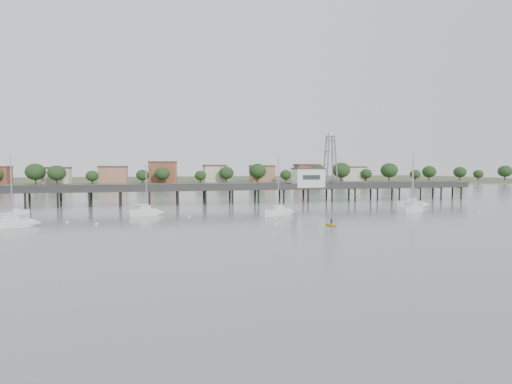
% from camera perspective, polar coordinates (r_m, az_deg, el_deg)
% --- Properties ---
extents(ground_plane, '(500.00, 500.00, 0.00)m').
position_cam_1_polar(ground_plane, '(54.02, 5.22, -6.89)').
color(ground_plane, slate).
rests_on(ground_plane, ground).
extents(pier, '(150.00, 5.00, 5.50)m').
position_cam_1_polar(pier, '(111.68, -5.09, 0.38)').
color(pier, '#2D2823').
rests_on(pier, ground).
extents(pier_building, '(8.40, 5.40, 5.30)m').
position_cam_1_polar(pier_building, '(118.15, 6.96, 1.93)').
color(pier_building, silver).
rests_on(pier_building, ground).
extents(lattice_tower, '(3.20, 3.20, 15.50)m').
position_cam_1_polar(lattice_tower, '(120.63, 9.87, 4.04)').
color(lattice_tower, slate).
rests_on(lattice_tower, ground).
extents(sailboat_a, '(7.71, 4.17, 12.31)m').
position_cam_1_polar(sailboat_a, '(78.63, -29.18, -3.60)').
color(sailboat_a, silver).
rests_on(sailboat_a, ground).
extents(sailboat_d, '(8.18, 5.97, 13.32)m').
position_cam_1_polar(sailboat_d, '(97.92, 20.27, -2.09)').
color(sailboat_d, silver).
rests_on(sailboat_d, ground).
extents(sailboat_c, '(7.78, 4.65, 12.45)m').
position_cam_1_polar(sailboat_c, '(85.54, 3.38, -2.64)').
color(sailboat_c, silver).
rests_on(sailboat_c, ground).
extents(sailboat_b, '(6.46, 2.64, 10.56)m').
position_cam_1_polar(sailboat_b, '(87.26, -14.04, -2.61)').
color(sailboat_b, silver).
rests_on(sailboat_b, ground).
extents(sailboat_e, '(6.96, 5.15, 11.48)m').
position_cam_1_polar(sailboat_e, '(109.97, 20.50, -1.51)').
color(sailboat_e, silver).
rests_on(sailboat_e, ground).
extents(white_tender, '(3.64, 2.27, 1.32)m').
position_cam_1_polar(white_tender, '(99.76, -28.98, -2.34)').
color(white_tender, silver).
rests_on(white_tender, ground).
extents(yellow_dinghy, '(1.77, 0.79, 2.39)m').
position_cam_1_polar(yellow_dinghy, '(70.79, 10.00, -4.48)').
color(yellow_dinghy, yellow).
rests_on(yellow_dinghy, ground).
extents(dinghy_occupant, '(0.50, 1.07, 0.25)m').
position_cam_1_polar(dinghy_occupant, '(70.79, 10.00, -4.48)').
color(dinghy_occupant, black).
rests_on(dinghy_occupant, ground).
extents(mooring_buoys, '(81.29, 31.10, 0.39)m').
position_cam_1_polar(mooring_buoys, '(83.19, 2.14, -3.20)').
color(mooring_buoys, '#F9F5C2').
rests_on(mooring_buoys, ground).
extents(far_shore, '(500.00, 170.00, 10.40)m').
position_cam_1_polar(far_shore, '(290.37, -10.69, 1.61)').
color(far_shore, '#475133').
rests_on(far_shore, ground).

